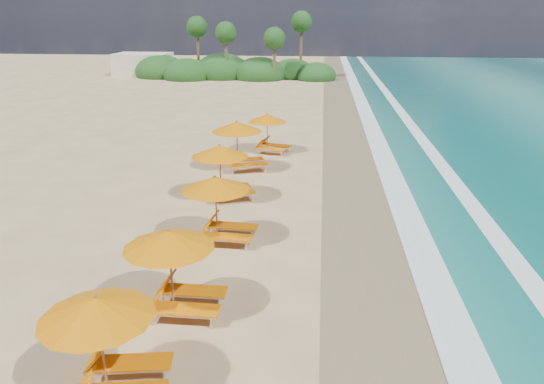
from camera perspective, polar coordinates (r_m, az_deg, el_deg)
ground at (r=20.31m, az=0.00°, el=-3.19°), size 160.00×160.00×0.00m
wet_sand at (r=20.33m, az=11.31°, el=-3.55°), size 4.00×160.00×0.01m
surf_foam at (r=20.78m, az=18.75°, el=-3.66°), size 4.00×160.00×0.01m
station_0 at (r=11.60m, az=-17.92°, el=-15.58°), size 2.94×2.80×2.48m
station_1 at (r=13.99m, az=-10.67°, el=-8.29°), size 2.73×2.52×2.53m
station_2 at (r=18.07m, az=-5.77°, el=-1.45°), size 2.82×2.63×2.51m
station_3 at (r=22.20m, az=-5.39°, el=2.67°), size 3.32×3.28×2.55m
station_4 at (r=26.38m, az=-3.53°, el=5.64°), size 3.40×3.32×2.68m
station_5 at (r=29.83m, az=-0.22°, el=6.98°), size 2.95×2.87×2.36m
treeline at (r=65.56m, az=-4.84°, el=13.62°), size 25.80×8.80×9.74m
beach_building at (r=71.05m, az=-14.39°, el=13.89°), size 7.00×5.00×2.80m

